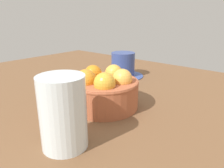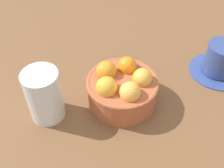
% 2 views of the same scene
% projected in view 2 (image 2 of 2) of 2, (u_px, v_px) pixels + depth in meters
% --- Properties ---
extents(ground_plane, '(1.34, 1.01, 0.04)m').
position_uv_depth(ground_plane, '(121.00, 106.00, 0.63)').
color(ground_plane, brown).
extents(terracotta_bowl, '(0.16, 0.16, 0.09)m').
position_uv_depth(terracotta_bowl, '(122.00, 88.00, 0.59)').
color(terracotta_bowl, '#AD5938').
rests_on(terracotta_bowl, ground_plane).
extents(coffee_cup, '(0.14, 0.14, 0.08)m').
position_uv_depth(coffee_cup, '(221.00, 61.00, 0.66)').
color(coffee_cup, '#344B95').
rests_on(coffee_cup, ground_plane).
extents(water_glass, '(0.07, 0.07, 0.12)m').
position_uv_depth(water_glass, '(44.00, 95.00, 0.55)').
color(water_glass, silver).
rests_on(water_glass, ground_plane).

